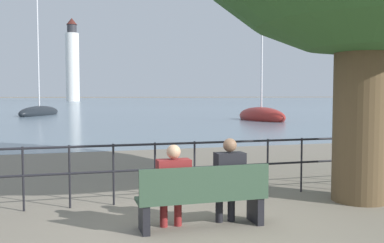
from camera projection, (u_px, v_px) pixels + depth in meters
name	position (u px, v px, depth m)	size (l,w,h in m)	color
ground_plane	(202.00, 227.00, 6.08)	(1000.00, 1000.00, 0.00)	gray
harbor_water	(74.00, 100.00, 158.33)	(600.00, 300.00, 0.01)	slate
park_bench	(203.00, 198.00, 5.99)	(1.85, 0.45, 0.90)	#334C38
seated_person_left	(173.00, 183.00, 5.93)	(0.46, 0.35, 1.19)	maroon
seated_person_right	(229.00, 177.00, 6.16)	(0.42, 0.35, 1.26)	black
promenade_railing	(175.00, 162.00, 7.55)	(12.25, 0.04, 1.05)	black
sailboat_0	(261.00, 116.00, 31.79)	(2.64, 5.76, 10.55)	maroon
sailboat_2	(39.00, 112.00, 39.85)	(4.32, 7.13, 11.59)	black
harbor_lighthouse	(72.00, 63.00, 131.93)	(4.11, 4.11, 25.54)	white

